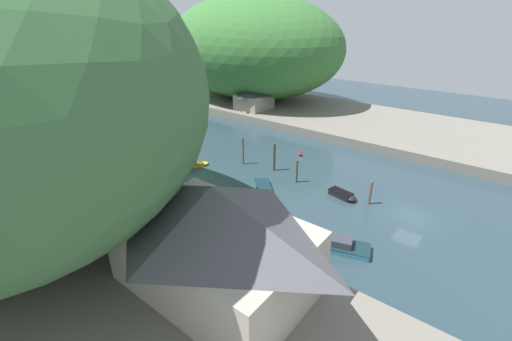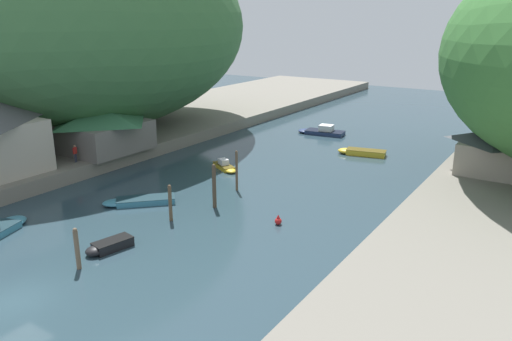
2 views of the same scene
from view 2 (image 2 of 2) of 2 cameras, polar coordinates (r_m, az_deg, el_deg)
name	(u,v)px [view 2 (image 2 of 2)]	position (r m, az deg, el deg)	size (l,w,h in m)	color
water_surface	(287,167)	(51.30, 3.58, 0.38)	(130.00, 130.00, 0.00)	#283D47
left_bank	(117,131)	(66.63, -15.57, 4.34)	(22.00, 120.00, 1.36)	slate
hillside_left	(90,27)	(64.76, -18.44, 15.28)	(31.90, 44.66, 24.41)	#3D6B3D
boathouse_shed	(102,128)	(54.44, -17.20, 4.70)	(8.19, 8.76, 4.60)	slate
right_bank_cottage	(498,151)	(49.04, 25.90, 2.07)	(6.68, 5.70, 4.08)	gray
boat_red_skiff	(107,246)	(34.72, -16.62, -8.30)	(1.81, 3.40, 0.64)	black
boat_small_dinghy	(225,167)	(50.43, -3.52, 0.45)	(3.84, 2.79, 0.98)	gold
boat_navy_launch	(137,201)	(42.37, -13.45, -3.42)	(5.31, 5.31, 0.51)	teal
boat_far_upstream	(360,152)	(56.94, 11.82, 2.08)	(5.51, 2.66, 0.62)	gold
boat_cabin_cruiser	(321,131)	(66.11, 7.42, 4.47)	(6.38, 2.94, 1.29)	navy
mooring_post_nearest	(77,248)	(32.51, -19.78, -8.38)	(0.29, 0.29, 2.72)	brown
mooring_post_middle	(170,203)	(38.04, -9.78, -3.65)	(0.27, 0.27, 2.89)	brown
mooring_post_fourth	(214,186)	(40.11, -4.80, -1.76)	(0.32, 0.32, 3.65)	#4C3D2D
mooring_post_farthest	(237,171)	(43.94, -2.23, -0.01)	(0.22, 0.22, 3.66)	brown
channel_buoy_near	(278,221)	(37.28, 2.56, -5.75)	(0.53, 0.53, 0.79)	red
person_on_quay	(75,152)	(50.92, -19.98, 1.96)	(0.33, 0.43, 1.69)	#282D3D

